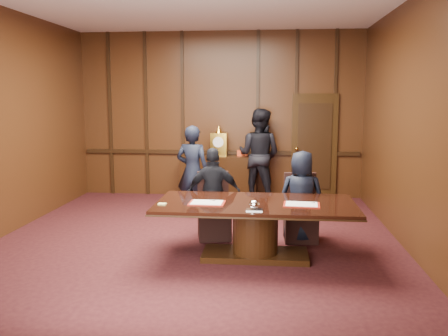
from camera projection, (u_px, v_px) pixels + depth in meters
The scene contains 13 objects.
room at pixel (200, 126), 6.79m from camera, with size 7.00×7.04×3.50m.
sideboard at pixel (219, 175), 10.06m from camera, with size 1.60×0.45×1.54m.
conference_table at pixel (255, 221), 6.26m from camera, with size 2.62×1.32×0.76m.
folder_left at pixel (207, 203), 6.16m from camera, with size 0.47×0.34×0.02m.
folder_right at pixel (302, 205), 6.06m from camera, with size 0.48×0.36×0.02m.
inkstand at pixel (254, 206), 5.78m from camera, with size 0.20×0.14×0.12m.
notepad at pixel (162, 204), 6.10m from camera, with size 0.10×0.07×0.01m, color #F9E97A.
chair_left at pixel (214, 219), 7.22m from camera, with size 0.57×0.57×0.99m.
chair_right at pixel (300, 221), 7.10m from camera, with size 0.50×0.50×0.99m.
signatory_left at pixel (214, 194), 7.09m from camera, with size 0.81×0.34×1.39m, color black.
signatory_right at pixel (302, 197), 6.96m from camera, with size 0.67×0.43×1.36m, color black.
witness_left at pixel (193, 171), 8.41m from camera, with size 0.60×0.39×1.64m, color black.
witness_right at pixel (259, 155), 9.75m from camera, with size 0.92×0.72×1.90m, color black.
Camera 1 is at (1.08, -6.60, 2.13)m, focal length 38.00 mm.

